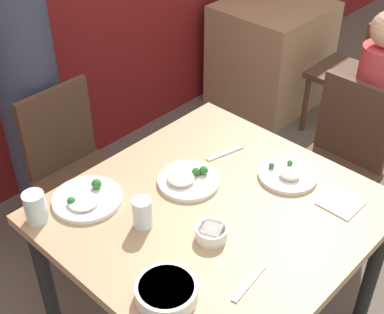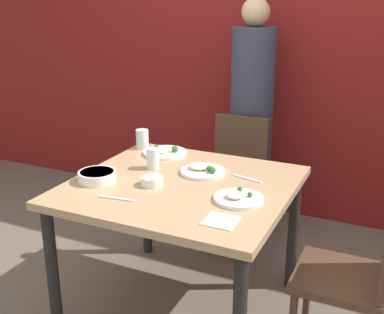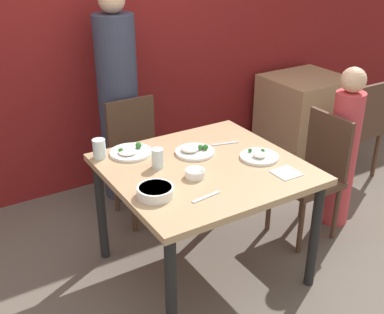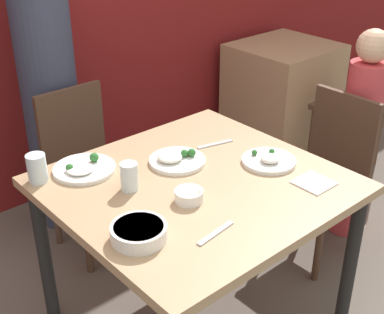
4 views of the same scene
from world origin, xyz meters
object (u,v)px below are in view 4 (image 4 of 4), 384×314
object	(u,v)px
person_adult	(50,98)
chair_adult_spot	(86,165)
person_child	(358,141)
plate_rice_adult	(269,160)
chair_child_spot	(326,172)
bowl_curry	(139,232)
glass_water_tall	(129,177)

from	to	relation	value
person_adult	chair_adult_spot	bearing A→B (deg)	-90.00
person_child	person_adult	bearing A→B (deg)	134.30
person_adult	plate_rice_adult	bearing A→B (deg)	-74.28
chair_child_spot	bowl_curry	world-z (taller)	chair_child_spot
chair_adult_spot	glass_water_tall	bearing A→B (deg)	-106.51
glass_water_tall	person_child	bearing A→B (deg)	-6.17
bowl_curry	glass_water_tall	size ratio (longest dim) A/B	1.69
person_adult	bowl_curry	distance (m)	1.40
person_adult	glass_water_tall	distance (m)	1.08
chair_adult_spot	person_adult	bearing A→B (deg)	90.00
person_child	plate_rice_adult	distance (m)	0.85
person_adult	person_child	size ratio (longest dim) A/B	1.39
chair_adult_spot	plate_rice_adult	bearing A→B (deg)	-69.29
chair_child_spot	plate_rice_adult	distance (m)	0.62
chair_adult_spot	person_adult	distance (m)	0.44
person_adult	bowl_curry	size ratio (longest dim) A/B	8.50
bowl_curry	glass_water_tall	xyz separation A→B (m)	(0.17, 0.29, 0.03)
person_adult	person_child	bearing A→B (deg)	-45.70
plate_rice_adult	glass_water_tall	world-z (taller)	glass_water_tall
person_child	bowl_curry	distance (m)	1.59
person_child	bowl_curry	world-z (taller)	person_child
person_child	glass_water_tall	size ratio (longest dim) A/B	10.32
chair_child_spot	person_child	distance (m)	0.29
chair_adult_spot	glass_water_tall	size ratio (longest dim) A/B	7.69
bowl_curry	person_adult	bearing A→B (deg)	74.11
bowl_curry	plate_rice_adult	xyz separation A→B (m)	(0.74, 0.07, -0.02)
chair_adult_spot	plate_rice_adult	size ratio (longest dim) A/B	3.77
chair_adult_spot	person_child	distance (m)	1.48
person_adult	person_child	world-z (taller)	person_adult
person_child	plate_rice_adult	world-z (taller)	person_child
chair_child_spot	chair_adult_spot	bearing A→B (deg)	-134.28
bowl_curry	chair_adult_spot	bearing A→B (deg)	69.42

